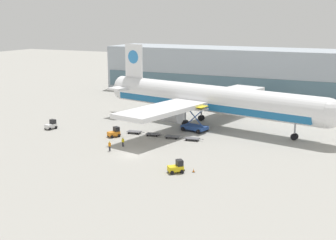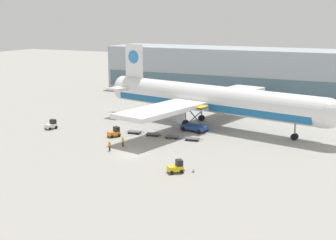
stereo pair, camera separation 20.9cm
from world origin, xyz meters
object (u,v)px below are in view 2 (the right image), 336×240
at_px(ground_crew_far, 123,141).
at_px(traffic_cone_near, 193,170).
at_px(ground_crew_near, 110,145).
at_px(baggage_tug_mid, 51,125).
at_px(scissor_lift_loader, 195,121).
at_px(baggage_dolly_second, 153,134).
at_px(baggage_tug_foreground, 176,167).
at_px(airplane_main, 206,99).
at_px(baggage_tug_far, 114,133).
at_px(baggage_dolly_lead, 134,132).
at_px(baggage_dolly_third, 172,136).
at_px(baggage_dolly_trail, 192,139).

distance_m(ground_crew_far, traffic_cone_near, 19.04).
bearing_deg(ground_crew_near, baggage_tug_mid, -17.12).
xyz_separation_m(ground_crew_far, traffic_cone_near, (17.36, -7.79, -0.75)).
bearing_deg(traffic_cone_near, ground_crew_near, 166.79).
bearing_deg(ground_crew_far, baggage_tug_mid, -10.29).
xyz_separation_m(scissor_lift_loader, baggage_dolly_second, (-6.00, -7.40, -1.68)).
bearing_deg(ground_crew_far, baggage_tug_foreground, 152.66).
bearing_deg(traffic_cone_near, airplane_main, 107.65).
height_order(airplane_main, ground_crew_far, airplane_main).
height_order(baggage_tug_foreground, baggage_dolly_second, baggage_tug_foreground).
distance_m(baggage_tug_far, traffic_cone_near, 26.15).
distance_m(baggage_tug_foreground, baggage_dolly_lead, 25.87).
height_order(baggage_dolly_lead, baggage_dolly_third, same).
bearing_deg(baggage_dolly_third, baggage_tug_mid, -177.88).
distance_m(baggage_tug_mid, baggage_dolly_third, 26.98).
distance_m(baggage_tug_foreground, baggage_dolly_trail, 19.33).
relative_size(baggage_dolly_third, ground_crew_near, 2.07).
bearing_deg(ground_crew_near, baggage_dolly_second, -92.65).
height_order(baggage_tug_far, baggage_dolly_trail, baggage_tug_far).
distance_m(baggage_dolly_second, ground_crew_far, 9.53).
bearing_deg(baggage_tug_far, baggage_dolly_second, -30.68).
xyz_separation_m(baggage_tug_foreground, baggage_tug_far, (-20.29, 14.49, 0.00)).
xyz_separation_m(baggage_tug_mid, baggage_dolly_lead, (17.97, 4.22, -0.49)).
relative_size(ground_crew_near, traffic_cone_near, 3.13).
distance_m(baggage_dolly_third, traffic_cone_near, 20.65).
height_order(baggage_tug_foreground, traffic_cone_near, baggage_tug_foreground).
distance_m(baggage_dolly_lead, ground_crew_far, 9.93).
bearing_deg(ground_crew_near, baggage_tug_foreground, 166.89).
bearing_deg(baggage_tug_mid, ground_crew_near, -101.52).
bearing_deg(scissor_lift_loader, baggage_dolly_third, -90.58).
xyz_separation_m(airplane_main, baggage_dolly_second, (-6.19, -13.42, -5.45)).
relative_size(baggage_dolly_third, traffic_cone_near, 6.47).
xyz_separation_m(baggage_tug_far, baggage_dolly_trail, (15.13, 4.13, -0.49)).
bearing_deg(baggage_tug_far, ground_crew_near, -124.56).
relative_size(baggage_tug_foreground, ground_crew_near, 1.51).
height_order(baggage_tug_mid, baggage_dolly_lead, baggage_tug_mid).
height_order(baggage_tug_foreground, baggage_dolly_trail, baggage_tug_foreground).
height_order(baggage_tug_foreground, baggage_dolly_third, baggage_tug_foreground).
distance_m(scissor_lift_loader, ground_crew_near, 21.92).
relative_size(baggage_tug_far, ground_crew_near, 1.54).
height_order(baggage_tug_far, baggage_dolly_lead, baggage_tug_far).
relative_size(baggage_dolly_second, baggage_dolly_trail, 1.00).
xyz_separation_m(baggage_tug_mid, baggage_dolly_third, (26.67, 4.05, -0.49)).
height_order(scissor_lift_loader, baggage_tug_far, scissor_lift_loader).
height_order(baggage_dolly_trail, ground_crew_far, ground_crew_far).
bearing_deg(ground_crew_far, baggage_dolly_trail, -132.36).
xyz_separation_m(scissor_lift_loader, ground_crew_near, (-8.04, -20.37, -0.99)).
xyz_separation_m(baggage_dolly_lead, ground_crew_near, (2.34, -13.02, 0.69)).
relative_size(baggage_dolly_third, ground_crew_far, 2.15).
bearing_deg(scissor_lift_loader, baggage_dolly_second, -116.99).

